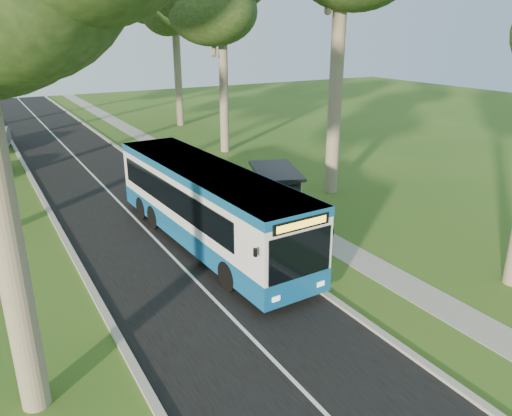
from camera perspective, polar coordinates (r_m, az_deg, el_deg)
The scene contains 11 objects.
ground at distance 20.26m, azimuth 2.19°, elevation -5.93°, with size 120.00×120.00×0.00m, color #335A1C.
road at distance 27.61m, azimuth -15.27°, elevation 0.52°, with size 7.00×100.00×0.02m, color black.
kerb_east at distance 28.59m, azimuth -8.53°, elevation 1.79°, with size 0.25×100.00×0.12m, color #9E9B93.
kerb_west at distance 27.01m, azimuth -22.42°, elevation -0.62°, with size 0.25×100.00×0.12m, color #9E9B93.
centre_line at distance 27.60m, azimuth -15.27°, elevation 0.55°, with size 0.12×100.00×0.01m, color white.
footpath at distance 29.77m, azimuth -3.17°, elevation 2.61°, with size 1.50×100.00×0.02m, color gray.
bus at distance 21.07m, azimuth -5.63°, elevation 0.24°, with size 3.28×13.02×3.43m.
bus_stop_sign at distance 19.53m, azimuth 5.10°, elevation -1.93°, with size 0.16×0.35×2.55m.
bus_shelter at distance 21.98m, azimuth 3.24°, elevation 2.05°, with size 2.92×3.88×2.96m.
litter_bin at distance 25.43m, azimuth -3.07°, elevation 0.72°, with size 0.56×0.56×0.97m.
tree_east_c at distance 37.32m, azimuth -3.90°, elevation 21.80°, with size 5.20×5.20×13.65m.
Camera 1 is at (-9.80, -15.40, 8.79)m, focal length 35.00 mm.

